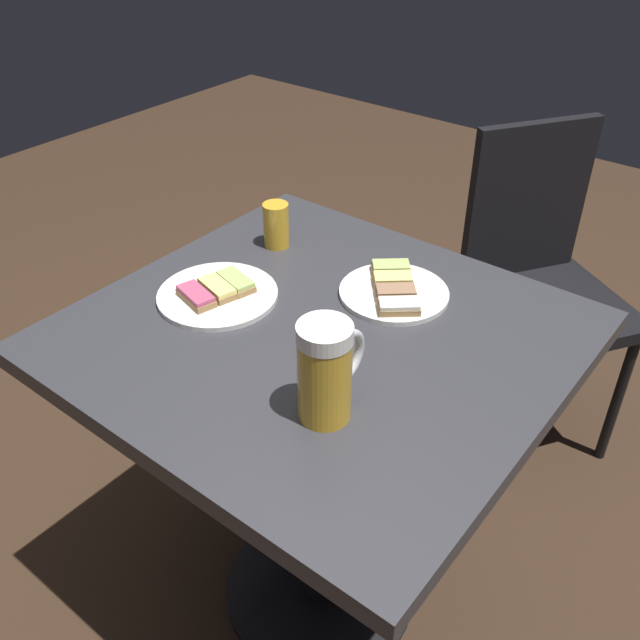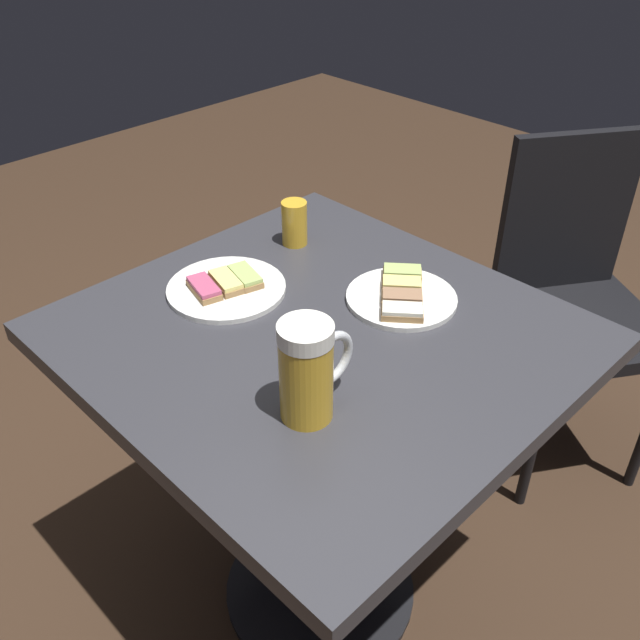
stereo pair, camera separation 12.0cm
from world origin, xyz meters
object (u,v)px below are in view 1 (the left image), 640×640
(beer_glass_small, at_px, (276,225))
(cafe_chair, at_px, (538,274))
(plate_far, at_px, (217,293))
(plate_near, at_px, (394,291))
(beer_mug, at_px, (327,371))

(beer_glass_small, distance_m, cafe_chair, 0.79)
(plate_far, height_order, cafe_chair, cafe_chair)
(plate_near, height_order, beer_mug, beer_mug)
(plate_far, xyz_separation_m, beer_mug, (-0.35, 0.12, 0.07))
(beer_glass_small, bearing_deg, plate_near, 178.21)
(plate_near, bearing_deg, beer_mug, 106.36)
(plate_far, relative_size, beer_mug, 1.39)
(beer_mug, distance_m, beer_glass_small, 0.52)
(beer_mug, height_order, cafe_chair, beer_mug)
(plate_far, bearing_deg, beer_glass_small, -78.55)
(beer_mug, bearing_deg, plate_near, -73.64)
(beer_mug, height_order, beer_glass_small, beer_mug)
(plate_far, distance_m, cafe_chair, 0.95)
(plate_near, bearing_deg, cafe_chair, -93.93)
(plate_far, relative_size, cafe_chair, 0.25)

